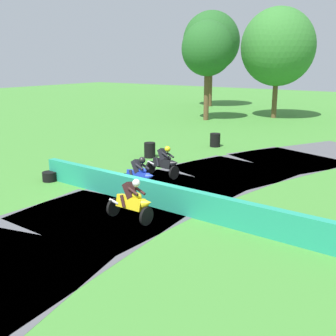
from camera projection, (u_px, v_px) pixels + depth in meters
ground_plane at (136, 201)px, 15.57m from camera, size 120.00×120.00×0.00m
track_asphalt at (160, 207)px, 14.89m from camera, size 10.06×32.83×0.01m
safety_barrier at (270, 223)px, 12.30m from camera, size 20.35×1.30×0.90m
motorcycle_lead_black at (164, 162)px, 18.69m from camera, size 1.71×0.86×1.43m
motorcycle_chase_blue at (139, 175)px, 16.60m from camera, size 1.70×0.83×1.43m
motorcycle_trailing_yellow at (133, 201)px, 13.56m from camera, size 1.69×0.75×1.43m
tire_stack_near at (215, 140)px, 25.14m from camera, size 0.61×0.61×0.80m
tire_stack_mid_a at (150, 150)px, 22.37m from camera, size 0.59×0.59×0.80m
tire_stack_mid_b at (50, 176)px, 18.07m from camera, size 0.61×0.61×0.40m
tree_far_left at (211, 42)px, 45.27m from camera, size 6.08×6.08×10.10m
tree_far_right at (278, 47)px, 36.15m from camera, size 6.31×6.31×9.40m
tree_behind_barrier at (207, 49)px, 34.89m from camera, size 4.29×4.29×8.18m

